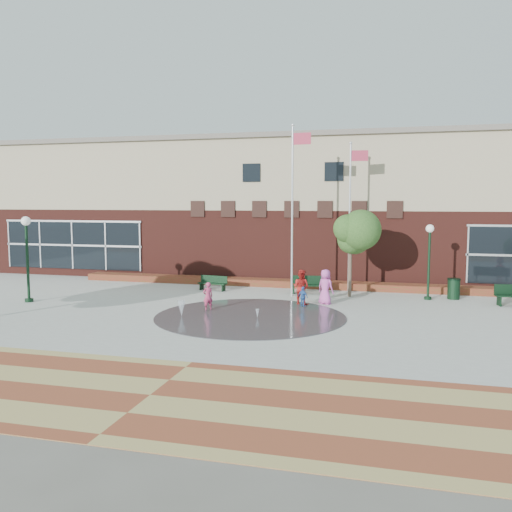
% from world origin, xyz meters
% --- Properties ---
extents(ground, '(120.00, 120.00, 0.00)m').
position_xyz_m(ground, '(0.00, 0.00, 0.00)').
color(ground, '#666056').
rests_on(ground, ground).
extents(plaza_concrete, '(46.00, 18.00, 0.01)m').
position_xyz_m(plaza_concrete, '(0.00, 4.00, 0.00)').
color(plaza_concrete, '#A8A8A0').
rests_on(plaza_concrete, ground).
extents(paver_band, '(46.00, 6.00, 0.01)m').
position_xyz_m(paver_band, '(0.00, -7.00, 0.00)').
color(paver_band, brown).
rests_on(paver_band, ground).
extents(splash_pad, '(8.40, 8.40, 0.01)m').
position_xyz_m(splash_pad, '(0.00, 3.00, 0.00)').
color(splash_pad, '#383A3D').
rests_on(splash_pad, ground).
extents(library_building, '(44.40, 10.40, 9.20)m').
position_xyz_m(library_building, '(0.00, 17.48, 4.64)').
color(library_building, '#57241D').
rests_on(library_building, ground).
extents(flower_bed, '(26.00, 1.20, 0.40)m').
position_xyz_m(flower_bed, '(0.00, 11.60, 0.00)').
color(flower_bed, '#A70823').
rests_on(flower_bed, ground).
extents(flagpole_left, '(1.06, 0.21, 9.08)m').
position_xyz_m(flagpole_left, '(0.84, 8.51, 5.06)').
color(flagpole_left, silver).
rests_on(flagpole_left, ground).
extents(flagpole_right, '(1.02, 0.23, 8.30)m').
position_xyz_m(flagpole_right, '(3.65, 10.65, 4.64)').
color(flagpole_right, silver).
rests_on(flagpole_right, ground).
extents(lamp_left, '(0.46, 0.46, 4.32)m').
position_xyz_m(lamp_left, '(-11.72, 3.56, 2.68)').
color(lamp_left, black).
rests_on(lamp_left, ground).
extents(lamp_right, '(0.41, 0.41, 3.89)m').
position_xyz_m(lamp_right, '(7.78, 9.30, 2.42)').
color(lamp_right, black).
rests_on(lamp_right, ground).
extents(bench_left, '(1.73, 0.71, 0.84)m').
position_xyz_m(bench_left, '(-3.91, 9.22, 0.27)').
color(bench_left, black).
rests_on(bench_left, ground).
extents(bench_mid, '(2.02, 0.82, 0.99)m').
position_xyz_m(bench_mid, '(1.54, 9.53, 0.32)').
color(bench_mid, black).
rests_on(bench_mid, ground).
extents(trash_can, '(0.67, 0.67, 1.10)m').
position_xyz_m(trash_can, '(9.08, 9.79, 0.56)').
color(trash_can, black).
rests_on(trash_can, ground).
extents(tree_mid, '(2.77, 2.77, 4.67)m').
position_xyz_m(tree_mid, '(3.79, 9.14, 3.40)').
color(tree_mid, '#4F3E31').
rests_on(tree_mid, ground).
extents(water_jet_a, '(0.36, 0.36, 0.69)m').
position_xyz_m(water_jet_a, '(-2.90, 2.18, 0.00)').
color(water_jet_a, white).
rests_on(water_jet_a, ground).
extents(water_jet_b, '(0.17, 0.17, 0.39)m').
position_xyz_m(water_jet_b, '(0.39, 2.74, 0.00)').
color(water_jet_b, white).
rests_on(water_jet_b, ground).
extents(child_splash, '(0.58, 0.56, 1.33)m').
position_xyz_m(child_splash, '(-2.29, 3.90, 0.66)').
color(child_splash, '#C43A64').
rests_on(child_splash, ground).
extents(adult_red, '(1.00, 0.87, 1.74)m').
position_xyz_m(adult_red, '(1.66, 6.38, 0.87)').
color(adult_red, red).
rests_on(adult_red, ground).
extents(adult_pink, '(1.01, 0.89, 1.74)m').
position_xyz_m(adult_pink, '(2.82, 6.72, 0.87)').
color(adult_pink, '#D757B7').
rests_on(adult_pink, ground).
extents(child_blue, '(0.63, 0.52, 1.00)m').
position_xyz_m(child_blue, '(1.87, 5.78, 0.50)').
color(child_blue, '#3468B5').
rests_on(child_blue, ground).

